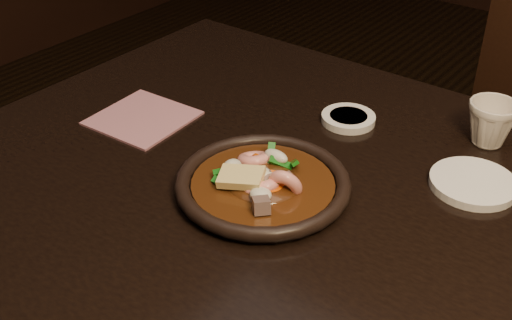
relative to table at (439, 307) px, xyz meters
The scene contains 7 objects.
table is the anchor object (origin of this frame).
plate 0.29m from the table, behind, with size 0.25×0.25×0.03m.
stirfry 0.29m from the table, behind, with size 0.15×0.15×0.05m.
soy_dish 0.37m from the table, 140.74° to the left, with size 0.09×0.09×0.01m, color white.
saucer_left 0.20m from the table, 102.81° to the left, with size 0.13×0.13×0.01m, color white.
tea_cup 0.34m from the table, 102.62° to the left, with size 0.08×0.07×0.08m, color beige.
napkin 0.57m from the table, behind, with size 0.15×0.15×0.00m, color #B36E7A.
Camera 1 is at (0.17, -0.62, 1.30)m, focal length 45.00 mm.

